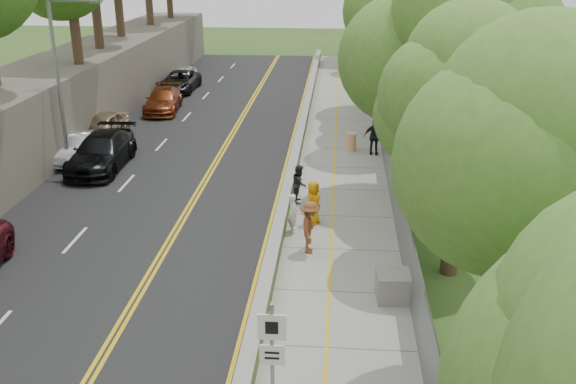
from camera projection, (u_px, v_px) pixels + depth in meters
ground at (246, 345)px, 17.45m from camera, size 140.00×140.00×0.00m
road at (181, 164)px, 31.79m from camera, size 11.20×66.00×0.04m
sidewalk at (342, 168)px, 31.19m from camera, size 4.20×66.00×0.05m
jersey_barrier at (295, 161)px, 31.26m from camera, size 0.42×66.00×0.60m
rock_embankment at (18, 121)px, 31.69m from camera, size 5.00×66.00×4.00m
chainlink_fence at (386, 150)px, 30.68m from camera, size 0.04×66.00×2.00m
trees_fenceside at (447, 21)px, 28.33m from camera, size 7.00×66.00×14.00m
streetlight at (62, 73)px, 29.57m from camera, size 2.52×0.22×8.00m
signpost at (272, 352)px, 13.86m from camera, size 0.62×0.09×3.10m
construction_barrel at (351, 142)px, 33.54m from camera, size 0.57×0.57×0.94m
concrete_block at (398, 286)px, 19.47m from camera, size 1.38×1.07×0.88m
car_3 at (102, 152)px, 30.85m from camera, size 2.44×5.68×1.63m
car_4 at (103, 127)px, 35.24m from camera, size 2.12×4.53×1.50m
car_5 at (78, 147)px, 31.99m from camera, size 1.72×4.16×1.34m
car_6 at (179, 81)px, 47.12m from camera, size 2.42×5.16×1.43m
car_7 at (163, 100)px, 41.37m from camera, size 2.54×5.21×1.46m
car_8 at (183, 76)px, 48.88m from camera, size 1.82×4.30×1.45m
painter_0 at (313, 203)px, 24.64m from camera, size 0.82×0.99×1.73m
painter_1 at (293, 213)px, 23.92m from camera, size 0.48×0.62×1.53m
painter_2 at (299, 183)px, 26.78m from camera, size 0.64×0.81×1.60m
painter_3 at (310, 227)px, 22.30m from camera, size 0.71×1.23×1.90m
person_far at (375, 137)px, 32.68m from camera, size 1.19×0.66×1.92m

